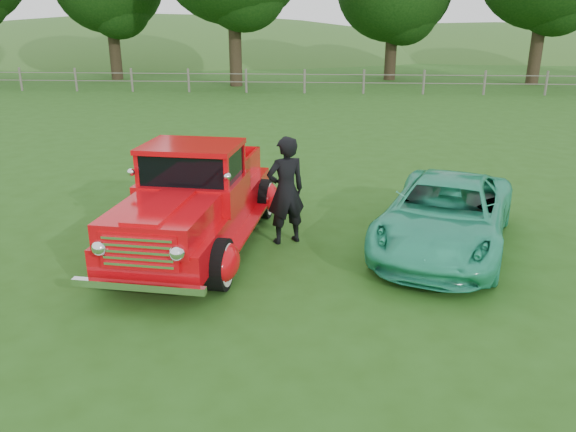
{
  "coord_description": "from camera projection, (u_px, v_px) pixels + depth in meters",
  "views": [
    {
      "loc": [
        1.22,
        -7.21,
        3.69
      ],
      "look_at": [
        0.63,
        1.2,
        0.69
      ],
      "focal_mm": 35.0,
      "sensor_mm": 36.0,
      "label": 1
    }
  ],
  "objects": [
    {
      "name": "teal_sedan",
      "position": [
        446.0,
        215.0,
        9.34
      ],
      "size": [
        3.2,
        4.6,
        1.17
      ],
      "primitive_type": "imported",
      "rotation": [
        0.0,
        0.0,
        -0.33
      ],
      "color": "#2CB085",
      "rests_on": "ground"
    },
    {
      "name": "fence_line",
      "position": [
        305.0,
        81.0,
        28.57
      ],
      "size": [
        48.0,
        0.12,
        1.2
      ],
      "color": "#6A655A",
      "rests_on": "ground"
    },
    {
      "name": "distant_hills",
      "position": [
        283.0,
        91.0,
        65.78
      ],
      "size": [
        116.0,
        60.0,
        18.0
      ],
      "color": "#295920",
      "rests_on": "ground"
    },
    {
      "name": "red_pickup",
      "position": [
        196.0,
        201.0,
        9.34
      ],
      "size": [
        2.56,
        5.12,
        1.78
      ],
      "rotation": [
        0.0,
        0.0,
        -0.09
      ],
      "color": "black",
      "rests_on": "ground"
    },
    {
      "name": "ground",
      "position": [
        239.0,
        288.0,
        8.09
      ],
      "size": [
        140.0,
        140.0,
        0.0
      ],
      "primitive_type": "plane",
      "color": "#265015",
      "rests_on": "ground"
    },
    {
      "name": "man",
      "position": [
        286.0,
        191.0,
        9.45
      ],
      "size": [
        0.81,
        0.71,
        1.86
      ],
      "primitive_type": "imported",
      "rotation": [
        0.0,
        0.0,
        3.62
      ],
      "color": "black",
      "rests_on": "ground"
    }
  ]
}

